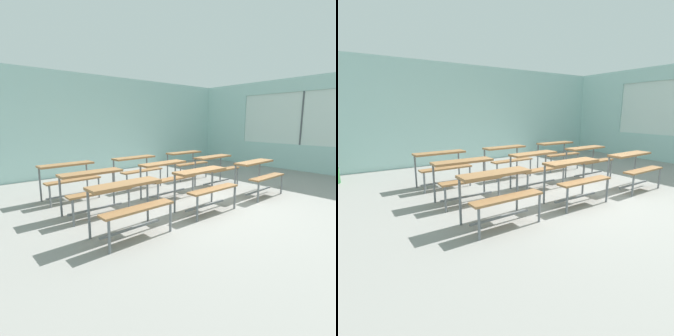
{
  "view_description": "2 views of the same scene",
  "coord_description": "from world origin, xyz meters",
  "views": [
    {
      "loc": [
        -3.8,
        -3.3,
        1.6
      ],
      "look_at": [
        -0.31,
        0.87,
        0.63
      ],
      "focal_mm": 28.0,
      "sensor_mm": 36.0,
      "label": 1
    },
    {
      "loc": [
        -3.8,
        -3.3,
        1.6
      ],
      "look_at": [
        -1.28,
        0.63,
        0.59
      ],
      "focal_mm": 28.0,
      "sensor_mm": 36.0,
      "label": 2
    }
  ],
  "objects": [
    {
      "name": "ground",
      "position": [
        0.0,
        0.0,
        -0.03
      ],
      "size": [
        10.0,
        9.0,
        0.05
      ],
      "primitive_type": "cube",
      "color": "gray"
    },
    {
      "name": "wall_back",
      "position": [
        0.0,
        4.5,
        1.5
      ],
      "size": [
        10.0,
        0.12,
        3.0
      ],
      "primitive_type": "cube",
      "color": "#A8D1CC",
      "rests_on": "ground"
    },
    {
      "name": "desk_bench_r0c0",
      "position": [
        -1.94,
        -0.24,
        0.56
      ],
      "size": [
        1.12,
        0.62,
        0.74
      ],
      "rotation": [
        0.0,
        0.0,
        0.03
      ],
      "color": "olive",
      "rests_on": "ground"
    },
    {
      "name": "desk_bench_r0c1",
      "position": [
        -0.36,
        -0.21,
        0.56
      ],
      "size": [
        1.1,
        0.59,
        0.74
      ],
      "rotation": [
        0.0,
        0.0,
        0.0
      ],
      "color": "olive",
      "rests_on": "ground"
    },
    {
      "name": "desk_bench_r0c2",
      "position": [
        1.3,
        -0.27,
        0.56
      ],
      "size": [
        1.12,
        0.62,
        0.74
      ],
      "rotation": [
        0.0,
        0.0,
        0.03
      ],
      "color": "olive",
      "rests_on": "ground"
    },
    {
      "name": "desk_bench_r1c0",
      "position": [
        -1.96,
        0.89,
        0.56
      ],
      "size": [
        1.1,
        0.6,
        0.74
      ],
      "rotation": [
        0.0,
        0.0,
        0.01
      ],
      "color": "olive",
      "rests_on": "ground"
    },
    {
      "name": "desk_bench_r1c1",
      "position": [
        -0.34,
        0.89,
        0.56
      ],
      "size": [
        1.13,
        0.64,
        0.74
      ],
      "rotation": [
        0.0,
        0.0,
        0.05
      ],
      "color": "olive",
      "rests_on": "ground"
    },
    {
      "name": "desk_bench_r1c2",
      "position": [
        1.28,
        0.89,
        0.56
      ],
      "size": [
        1.11,
        0.61,
        0.74
      ],
      "rotation": [
        0.0,
        0.0,
        0.02
      ],
      "color": "olive",
      "rests_on": "ground"
    },
    {
      "name": "desk_bench_r2c0",
      "position": [
        -1.98,
        2.06,
        0.56
      ],
      "size": [
        1.12,
        0.64,
        0.74
      ],
      "rotation": [
        0.0,
        0.0,
        0.04
      ],
      "color": "olive",
      "rests_on": "ground"
    },
    {
      "name": "desk_bench_r2c1",
      "position": [
        -0.33,
        2.04,
        0.56
      ],
      "size": [
        1.13,
        0.64,
        0.74
      ],
      "rotation": [
        0.0,
        0.0,
        0.05
      ],
      "color": "olive",
      "rests_on": "ground"
    },
    {
      "name": "desk_bench_r2c2",
      "position": [
        1.35,
        2.03,
        0.56
      ],
      "size": [
        1.11,
        0.6,
        0.74
      ],
      "rotation": [
        0.0,
        0.0,
        -0.01
      ],
      "color": "olive",
      "rests_on": "ground"
    }
  ]
}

